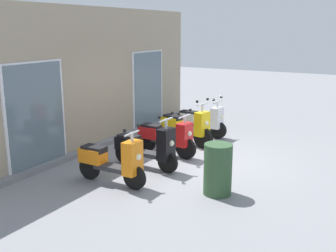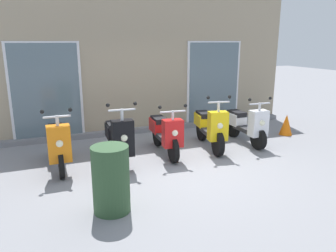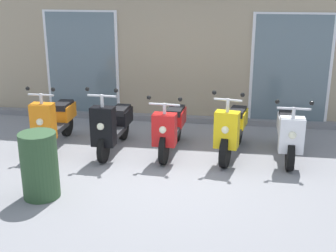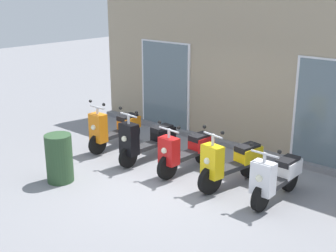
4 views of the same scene
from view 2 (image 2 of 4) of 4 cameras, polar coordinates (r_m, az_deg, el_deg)
name	(u,v)px [view 2 (image 2 of 4)]	position (r m, az deg, el deg)	size (l,w,h in m)	color
ground_plane	(181,168)	(6.19, 2.25, -7.30)	(40.00, 40.00, 0.00)	gray
storefront_facade	(136,67)	(8.49, -5.67, 10.22)	(8.59, 0.50, 3.46)	gray
scooter_orange	(58,143)	(6.36, -18.57, -2.79)	(0.51, 1.56, 1.22)	black
scooter_black	(118,138)	(6.42, -8.66, -2.06)	(0.55, 1.60, 1.27)	black
scooter_red	(165,132)	(6.81, -0.56, -1.11)	(0.58, 1.62, 1.14)	black
scooter_yellow	(210,127)	(7.25, 7.27, -0.19)	(0.62, 1.64, 1.25)	black
scooter_white	(246,124)	(7.74, 13.38, 0.31)	(0.58, 1.51, 1.15)	black
trash_bin	(111,179)	(4.60, -9.89, -9.12)	(0.51, 0.51, 0.94)	#2D4C2D
traffic_cone	(286,125)	(8.77, 19.86, 0.23)	(0.32, 0.32, 0.52)	orange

